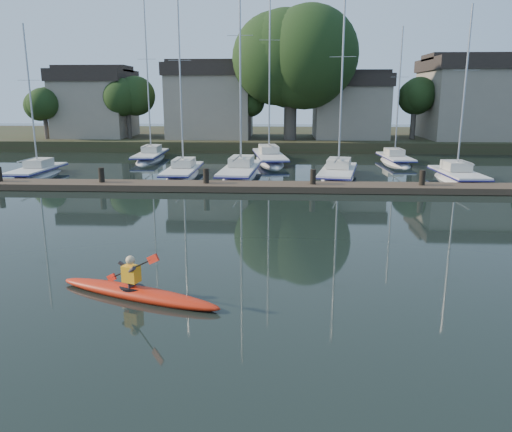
{
  "coord_description": "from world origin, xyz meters",
  "views": [
    {
      "loc": [
        1.26,
        -13.62,
        5.21
      ],
      "look_at": [
        0.4,
        2.88,
        1.2
      ],
      "focal_mm": 35.0,
      "sensor_mm": 36.0,
      "label": 1
    }
  ],
  "objects_px": {
    "sailboat_7": "(395,165)",
    "sailboat_4": "(457,184)",
    "sailboat_1": "(183,178)",
    "sailboat_5": "(151,161)",
    "sailboat_6": "(269,163)",
    "sailboat_0": "(37,178)",
    "sailboat_2": "(240,179)",
    "dock": "(259,187)",
    "sailboat_3": "(338,181)",
    "kayak": "(136,290)"
  },
  "relations": [
    {
      "from": "sailboat_0",
      "to": "sailboat_5",
      "type": "xyz_separation_m",
      "value": [
        5.29,
        9.06,
        0.0
      ]
    },
    {
      "from": "sailboat_0",
      "to": "sailboat_1",
      "type": "xyz_separation_m",
      "value": [
        9.66,
        0.51,
        0.0
      ]
    },
    {
      "from": "dock",
      "to": "sailboat_6",
      "type": "relative_size",
      "value": 2.12
    },
    {
      "from": "sailboat_7",
      "to": "sailboat_4",
      "type": "bearing_deg",
      "value": -79.13
    },
    {
      "from": "sailboat_2",
      "to": "sailboat_5",
      "type": "height_order",
      "value": "sailboat_2"
    },
    {
      "from": "sailboat_0",
      "to": "sailboat_2",
      "type": "xyz_separation_m",
      "value": [
        13.48,
        0.64,
        -0.01
      ]
    },
    {
      "from": "sailboat_5",
      "to": "sailboat_7",
      "type": "xyz_separation_m",
      "value": [
        19.88,
        -1.06,
        0.0
      ]
    },
    {
      "from": "sailboat_2",
      "to": "sailboat_3",
      "type": "distance_m",
      "value": 6.36
    },
    {
      "from": "dock",
      "to": "sailboat_4",
      "type": "height_order",
      "value": "sailboat_4"
    },
    {
      "from": "sailboat_2",
      "to": "sailboat_7",
      "type": "bearing_deg",
      "value": 35.72
    },
    {
      "from": "sailboat_2",
      "to": "sailboat_4",
      "type": "height_order",
      "value": "sailboat_2"
    },
    {
      "from": "sailboat_5",
      "to": "sailboat_2",
      "type": "bearing_deg",
      "value": -48.55
    },
    {
      "from": "sailboat_0",
      "to": "sailboat_5",
      "type": "height_order",
      "value": "sailboat_5"
    },
    {
      "from": "sailboat_0",
      "to": "sailboat_3",
      "type": "bearing_deg",
      "value": 0.46
    },
    {
      "from": "dock",
      "to": "sailboat_3",
      "type": "distance_m",
      "value": 6.57
    },
    {
      "from": "sailboat_0",
      "to": "sailboat_2",
      "type": "height_order",
      "value": "sailboat_2"
    },
    {
      "from": "sailboat_1",
      "to": "dock",
      "type": "bearing_deg",
      "value": -42.94
    },
    {
      "from": "sailboat_5",
      "to": "sailboat_4",
      "type": "bearing_deg",
      "value": -26.47
    },
    {
      "from": "sailboat_1",
      "to": "sailboat_7",
      "type": "relative_size",
      "value": 1.11
    },
    {
      "from": "kayak",
      "to": "sailboat_0",
      "type": "distance_m",
      "value": 23.36
    },
    {
      "from": "sailboat_1",
      "to": "sailboat_0",
      "type": "bearing_deg",
      "value": -177.56
    },
    {
      "from": "sailboat_1",
      "to": "sailboat_6",
      "type": "relative_size",
      "value": 0.79
    },
    {
      "from": "sailboat_0",
      "to": "sailboat_4",
      "type": "relative_size",
      "value": 0.92
    },
    {
      "from": "sailboat_2",
      "to": "sailboat_5",
      "type": "bearing_deg",
      "value": 137.69
    },
    {
      "from": "sailboat_2",
      "to": "sailboat_0",
      "type": "bearing_deg",
      "value": -173.79
    },
    {
      "from": "sailboat_1",
      "to": "sailboat_4",
      "type": "bearing_deg",
      "value": -4.04
    },
    {
      "from": "sailboat_7",
      "to": "sailboat_1",
      "type": "bearing_deg",
      "value": -156.43
    },
    {
      "from": "sailboat_1",
      "to": "sailboat_2",
      "type": "height_order",
      "value": "sailboat_2"
    },
    {
      "from": "dock",
      "to": "sailboat_2",
      "type": "relative_size",
      "value": 2.24
    },
    {
      "from": "sailboat_4",
      "to": "sailboat_5",
      "type": "relative_size",
      "value": 0.84
    },
    {
      "from": "dock",
      "to": "sailboat_0",
      "type": "distance_m",
      "value": 15.56
    },
    {
      "from": "kayak",
      "to": "sailboat_6",
      "type": "xyz_separation_m",
      "value": [
        2.78,
        28.24,
        -0.38
      ]
    },
    {
      "from": "dock",
      "to": "sailboat_5",
      "type": "distance_m",
      "value": 16.51
    },
    {
      "from": "sailboat_6",
      "to": "sailboat_7",
      "type": "height_order",
      "value": "sailboat_6"
    },
    {
      "from": "sailboat_0",
      "to": "sailboat_7",
      "type": "relative_size",
      "value": 0.94
    },
    {
      "from": "sailboat_7",
      "to": "sailboat_0",
      "type": "bearing_deg",
      "value": -164.59
    },
    {
      "from": "sailboat_4",
      "to": "sailboat_5",
      "type": "xyz_separation_m",
      "value": [
        -21.87,
        9.62,
        0.02
      ]
    },
    {
      "from": "sailboat_1",
      "to": "sailboat_6",
      "type": "distance_m",
      "value": 9.67
    },
    {
      "from": "sailboat_3",
      "to": "sailboat_5",
      "type": "bearing_deg",
      "value": 159.16
    },
    {
      "from": "sailboat_6",
      "to": "dock",
      "type": "bearing_deg",
      "value": -99.1
    },
    {
      "from": "sailboat_2",
      "to": "sailboat_6",
      "type": "relative_size",
      "value": 0.95
    },
    {
      "from": "sailboat_1",
      "to": "sailboat_2",
      "type": "bearing_deg",
      "value": 1.39
    },
    {
      "from": "sailboat_3",
      "to": "sailboat_7",
      "type": "bearing_deg",
      "value": 66.9
    },
    {
      "from": "sailboat_3",
      "to": "sailboat_5",
      "type": "xyz_separation_m",
      "value": [
        -14.53,
        8.99,
        0.02
      ]
    },
    {
      "from": "sailboat_2",
      "to": "sailboat_7",
      "type": "distance_m",
      "value": 13.82
    },
    {
      "from": "sailboat_3",
      "to": "sailboat_2",
      "type": "bearing_deg",
      "value": -174.18
    },
    {
      "from": "sailboat_5",
      "to": "sailboat_6",
      "type": "height_order",
      "value": "sailboat_6"
    },
    {
      "from": "sailboat_1",
      "to": "sailboat_4",
      "type": "height_order",
      "value": "sailboat_1"
    },
    {
      "from": "sailboat_0",
      "to": "dock",
      "type": "bearing_deg",
      "value": -15.85
    },
    {
      "from": "sailboat_5",
      "to": "sailboat_6",
      "type": "xyz_separation_m",
      "value": [
        9.9,
        -0.62,
        -0.01
      ]
    }
  ]
}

